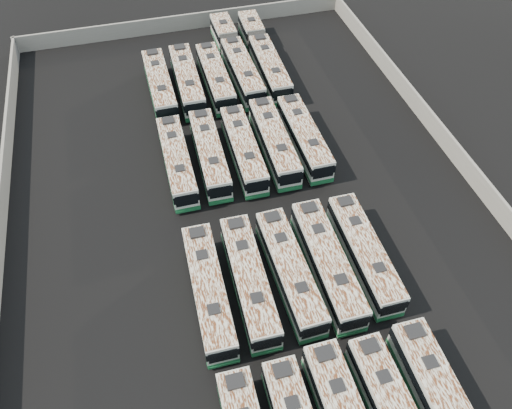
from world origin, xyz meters
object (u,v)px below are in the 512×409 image
bus_midback_left (210,154)px  bus_back_right (236,58)px  bus_back_far_left (160,86)px  bus_back_left (187,81)px  bus_midback_far_right (304,137)px  bus_back_far_right (263,55)px  bus_midback_right (274,142)px  bus_midback_far_left (177,161)px  bus_midfront_center (290,271)px  bus_midfront_far_left (209,291)px  bus_midfront_right (327,263)px  bus_midfront_left (249,280)px  bus_front_far_right (443,407)px  bus_midback_center (244,149)px  bus_back_center (216,78)px  bus_midfront_far_right (364,253)px

bus_midback_left → bus_back_right: bearing=69.0°
bus_back_far_left → bus_back_left: (3.23, 0.08, 0.03)m
bus_back_far_left → bus_midback_far_right: bearing=-45.1°
bus_back_far_right → bus_midback_right: bearing=-100.6°
bus_midback_far_left → bus_midback_right: size_ratio=0.96×
bus_midfront_center → bus_midback_right: 15.99m
bus_midback_far_left → bus_back_left: (3.36, 13.23, 0.07)m
bus_midback_far_left → bus_midfront_far_left: bearing=-89.9°
bus_midfront_far_left → bus_midfront_right: bus_midfront_right is taller
bus_back_left → bus_midback_far_left: bearing=-103.3°
bus_back_right → bus_back_far_right: size_ratio=1.01×
bus_midfront_right → bus_midback_right: 15.73m
bus_midfront_left → bus_front_far_right: bearing=-51.3°
bus_midback_right → bus_midback_far_right: size_ratio=1.03×
bus_midback_left → bus_midback_far_right: (10.04, -0.06, 0.01)m
bus_midfront_center → bus_midback_left: (-3.47, 15.62, -0.01)m
bus_back_left → bus_midfront_center: bearing=-82.2°
bus_midback_center → bus_back_left: bearing=105.3°
bus_midback_far_left → bus_back_center: 14.64m
bus_midfront_left → bus_back_left: size_ratio=0.98×
bus_midback_center → bus_back_far_left: (-6.69, 13.19, 0.04)m
bus_front_far_right → bus_midfront_left: size_ratio=1.01×
bus_midback_left → bus_midback_center: bearing=-2.6°
bus_midfront_far_left → bus_back_far_left: 28.63m
bus_midfront_center → bus_midback_far_left: bearing=112.5°
bus_midback_far_left → bus_back_right: 19.24m
bus_midfront_center → bus_midfront_far_right: size_ratio=1.02×
bus_midback_left → bus_midfront_far_right: bearing=-55.5°
bus_midfront_right → bus_back_left: 29.51m
bus_midback_far_right → bus_back_far_left: 18.57m
bus_midfront_right → bus_midback_left: bearing=113.3°
bus_midback_left → bus_midfront_right: bearing=-65.4°
bus_front_far_right → bus_midfront_right: size_ratio=1.00×
bus_front_far_right → bus_midback_left: bearing=109.8°
bus_midfront_far_right → bus_midback_left: bus_midback_left is taller
bus_back_far_left → bus_midback_far_left: bearing=-91.2°
bus_midback_right → bus_midback_center: bearing=-174.5°
bus_back_far_left → bus_back_center: bus_back_far_left is taller
bus_midfront_far_left → bus_midback_left: 16.03m
bus_midfront_far_left → bus_midfront_far_right: (13.44, 0.17, -0.04)m
bus_midback_far_left → bus_midfront_left: bearing=-77.5°
bus_midfront_center → bus_midback_left: bus_midfront_center is taller
bus_midfront_far_right → bus_midback_far_left: (-13.46, 15.31, -0.00)m
bus_back_far_left → bus_back_far_right: size_ratio=0.65×
bus_back_right → bus_midback_center: bearing=-101.9°
bus_midback_far_left → bus_midback_far_right: bearing=0.7°
bus_midfront_right → bus_back_far_right: bus_midfront_right is taller
bus_midfront_far_right → bus_midback_left: (-10.10, 15.51, 0.01)m
bus_midfront_left → bus_midback_left: size_ratio=1.02×
bus_back_far_left → bus_back_far_right: bearing=12.4°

